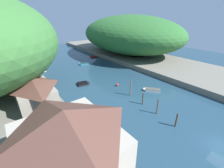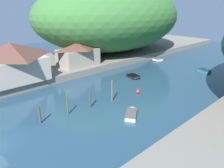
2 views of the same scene
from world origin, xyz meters
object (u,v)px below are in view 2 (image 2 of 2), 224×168
person_on_quay (27,77)px  boat_moored_right (157,60)px  boat_cabin_cruiser (202,70)px  boat_small_dinghy (131,113)px  waterfront_building (12,61)px  channel_buoy_near (138,91)px  boathouse_shed (78,54)px  boat_open_rowboat (134,77)px

person_on_quay → boat_moored_right: bearing=13.2°
boat_cabin_cruiser → boat_small_dinghy: bearing=-154.3°
boat_moored_right → boat_small_dinghy: (17.29, -30.47, 0.05)m
waterfront_building → person_on_quay: 4.61m
boat_moored_right → boat_cabin_cruiser: (14.29, -1.00, 0.06)m
boat_small_dinghy → channel_buoy_near: size_ratio=4.43×
boathouse_shed → boat_moored_right: boathouse_shed is taller
person_on_quay → boat_cabin_cruiser: bearing=-7.6°
person_on_quay → boat_open_rowboat: bearing=-6.5°
boat_moored_right → boat_cabin_cruiser: size_ratio=0.84×
boat_open_rowboat → boat_small_dinghy: size_ratio=0.85×
boathouse_shed → boat_small_dinghy: boathouse_shed is taller
waterfront_building → boat_small_dinghy: bearing=18.0°
channel_buoy_near → boat_moored_right: bearing=118.2°
boat_open_rowboat → waterfront_building: bearing=-20.4°
waterfront_building → boat_moored_right: bearing=80.1°
boat_cabin_cruiser → person_on_quay: (-17.44, -36.24, 2.22)m
boat_small_dinghy → person_on_quay: person_on_quay is taller
boat_cabin_cruiser → waterfront_building: bearing=170.5°
waterfront_building → boat_cabin_cruiser: bearing=60.6°
boat_open_rowboat → boat_small_dinghy: (11.22, -13.44, 0.03)m
boat_small_dinghy → person_on_quay: size_ratio=2.54×
boat_open_rowboat → person_on_quay: (-9.23, -20.21, 2.26)m
person_on_quay → boathouse_shed: bearing=32.3°
boat_open_rowboat → person_on_quay: size_ratio=2.15×
boat_moored_right → boat_cabin_cruiser: boat_cabin_cruiser is taller
boat_cabin_cruiser → boat_open_rowboat: (-8.21, -16.03, -0.04)m
boat_cabin_cruiser → boat_open_rowboat: 18.01m
boathouse_shed → person_on_quay: bearing=-75.8°
boat_open_rowboat → boat_small_dinghy: bearing=50.5°
boathouse_shed → boat_cabin_cruiser: bearing=46.1°
boathouse_shed → boat_small_dinghy: size_ratio=2.27×
boat_moored_right → boat_cabin_cruiser: bearing=-171.9°
waterfront_building → person_on_quay: size_ratio=6.87×
boat_small_dinghy → channel_buoy_near: 8.57m
person_on_quay → waterfront_building: bearing=124.0°
boathouse_shed → channel_buoy_near: size_ratio=10.07×
boathouse_shed → boat_moored_right: (6.78, 22.92, -4.12)m
boat_small_dinghy → boat_open_rowboat: bearing=92.9°
boathouse_shed → person_on_quay: (3.62, -14.32, -1.84)m
boathouse_shed → boat_cabin_cruiser: 30.68m
boat_moored_right → person_on_quay: 37.44m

